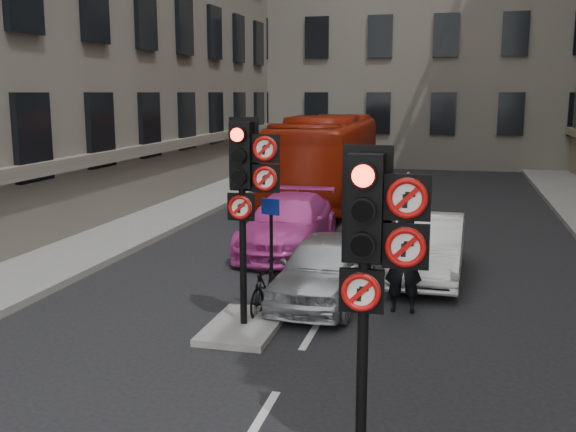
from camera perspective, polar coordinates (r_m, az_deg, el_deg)
The scene contains 11 objects.
pavement_left at distance 20.51m, azimuth -13.89°, elevation -1.19°, with size 3.00×50.00×0.16m, color gray.
centre_island at distance 11.99m, azimuth -3.75°, elevation -9.29°, with size 1.20×2.00×0.12m, color gray.
signal_near at distance 6.95m, azimuth 7.21°, elevation -2.29°, with size 0.91×0.40×3.58m.
signal_far at distance 11.34m, azimuth -3.51°, elevation 3.32°, with size 0.91×0.40×3.58m.
car_silver at distance 13.42m, azimuth 3.15°, elevation -4.42°, with size 1.57×3.91×1.33m, color #AFB1B7.
car_white at distance 15.40m, azimuth 11.82°, elevation -2.60°, with size 1.46×4.18×1.38m, color white.
car_pink at distance 17.58m, azimuth 0.03°, elevation -0.66°, with size 2.02×4.96×1.44m, color #CE3C9F.
bus_red at distance 26.12m, azimuth 3.34°, elevation 4.95°, with size 2.71×11.59×3.23m, color #981E0B.
motorcycle at distance 12.73m, azimuth -1.84°, elevation -6.04°, with size 0.46×1.65×0.99m, color black.
motorcyclist at distance 12.82m, azimuth 9.73°, elevation -3.87°, with size 0.71×0.46×1.94m, color black.
info_sign at distance 12.19m, azimuth -1.45°, elevation -1.98°, with size 0.36×0.16×2.11m.
Camera 1 is at (2.25, -5.75, 4.10)m, focal length 42.00 mm.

